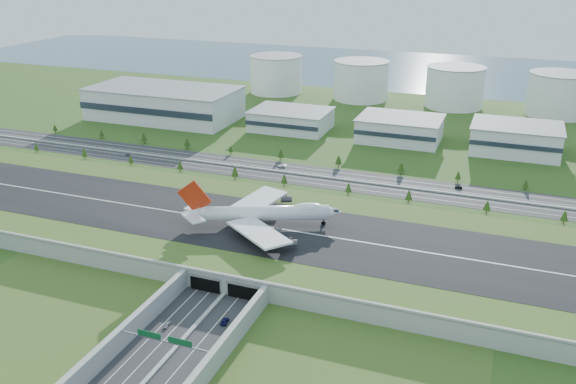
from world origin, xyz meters
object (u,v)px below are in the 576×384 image
(fuel_tank_a, at_px, (276,74))
(car_4, at_px, (128,154))
(boeing_747, at_px, (262,213))
(car_7, at_px, (282,166))
(car_0, at_px, (167,325))
(car_2, at_px, (225,321))
(car_5, at_px, (459,187))

(fuel_tank_a, distance_m, car_4, 222.45)
(boeing_747, distance_m, car_7, 108.33)
(car_0, xyz_separation_m, car_4, (-131.31, 167.44, -0.03))
(boeing_747, height_order, car_0, boeing_747)
(fuel_tank_a, distance_m, boeing_747, 330.37)
(fuel_tank_a, distance_m, car_0, 403.89)
(car_0, distance_m, car_2, 21.48)
(car_4, height_order, car_5, car_5)
(car_4, relative_size, car_7, 0.74)
(fuel_tank_a, xyz_separation_m, car_4, (-21.26, -220.80, -16.69))
(fuel_tank_a, height_order, car_0, fuel_tank_a)
(boeing_747, xyz_separation_m, car_2, (13.49, -68.99, -13.92))
(car_0, distance_m, car_7, 183.60)
(car_2, bearing_deg, car_0, 19.07)
(boeing_747, height_order, car_4, boeing_747)
(car_0, height_order, car_7, car_7)
(car_0, relative_size, car_4, 1.04)
(fuel_tank_a, distance_m, car_2, 400.22)
(car_7, bearing_deg, boeing_747, 0.59)
(boeing_747, relative_size, car_7, 13.29)
(car_0, relative_size, car_7, 0.77)
(car_2, relative_size, car_7, 0.94)
(fuel_tank_a, bearing_deg, car_4, -95.50)
(car_0, height_order, car_2, car_0)
(car_4, distance_m, car_7, 107.97)
(car_2, xyz_separation_m, car_7, (-43.43, 172.18, 0.08))
(car_7, bearing_deg, car_4, -97.85)
(car_0, bearing_deg, car_4, 122.40)
(boeing_747, height_order, car_7, boeing_747)
(fuel_tank_a, xyz_separation_m, car_2, (129.17, -378.44, -16.66))
(fuel_tank_a, height_order, car_5, fuel_tank_a)
(fuel_tank_a, distance_m, car_7, 223.99)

